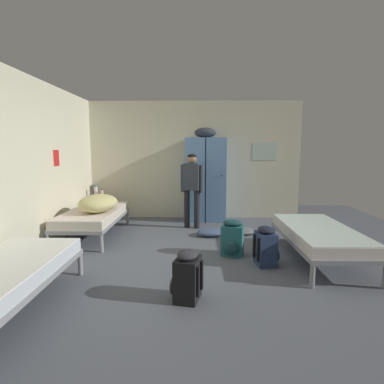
# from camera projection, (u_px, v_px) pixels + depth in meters

# --- Properties ---
(ground_plane) EXTENTS (8.70, 8.70, 0.00)m
(ground_plane) POSITION_uv_depth(u_px,v_px,m) (192.00, 258.00, 4.57)
(ground_plane) COLOR #565B66
(room_backdrop) EXTENTS (4.89, 5.50, 2.69)m
(room_backdrop) POSITION_uv_depth(u_px,v_px,m) (125.00, 163.00, 5.70)
(room_backdrop) COLOR beige
(room_backdrop) RESTS_ON ground_plane
(locker_bank) EXTENTS (0.90, 0.55, 2.07)m
(locker_bank) POSITION_uv_depth(u_px,v_px,m) (205.00, 178.00, 6.85)
(locker_bank) COLOR #5B84B2
(locker_bank) RESTS_ON ground_plane
(shelf_unit) EXTENTS (0.38, 0.30, 0.57)m
(shelf_unit) POSITION_uv_depth(u_px,v_px,m) (100.00, 206.00, 6.83)
(shelf_unit) COLOR #99704C
(shelf_unit) RESTS_ON ground_plane
(bed_left_rear) EXTENTS (0.90, 1.90, 0.49)m
(bed_left_rear) POSITION_uv_depth(u_px,v_px,m) (94.00, 216.00, 5.68)
(bed_left_rear) COLOR gray
(bed_left_rear) RESTS_ON ground_plane
(bed_left_front) EXTENTS (0.90, 1.90, 0.49)m
(bed_left_front) POSITION_uv_depth(u_px,v_px,m) (1.00, 276.00, 2.99)
(bed_left_front) COLOR gray
(bed_left_front) RESTS_ON ground_plane
(bed_right) EXTENTS (0.90, 1.90, 0.49)m
(bed_right) POSITION_uv_depth(u_px,v_px,m) (319.00, 235.00, 4.42)
(bed_right) COLOR gray
(bed_right) RESTS_ON ground_plane
(bedding_heap) EXTENTS (0.66, 0.89, 0.31)m
(bedding_heap) POSITION_uv_depth(u_px,v_px,m) (98.00, 203.00, 5.49)
(bedding_heap) COLOR #D1C67F
(bedding_heap) RESTS_ON bed_left_rear
(person_traveler) EXTENTS (0.46, 0.28, 1.51)m
(person_traveler) POSITION_uv_depth(u_px,v_px,m) (192.00, 184.00, 6.18)
(person_traveler) COLOR black
(person_traveler) RESTS_ON ground_plane
(water_bottle) EXTENTS (0.07, 0.07, 0.24)m
(water_bottle) POSITION_uv_depth(u_px,v_px,m) (96.00, 191.00, 6.80)
(water_bottle) COLOR white
(water_bottle) RESTS_ON shelf_unit
(lotion_bottle) EXTENTS (0.06, 0.06, 0.17)m
(lotion_bottle) POSITION_uv_depth(u_px,v_px,m) (102.00, 193.00, 6.74)
(lotion_bottle) COLOR beige
(lotion_bottle) RESTS_ON shelf_unit
(backpack_navy) EXTENTS (0.36, 0.35, 0.55)m
(backpack_navy) POSITION_uv_depth(u_px,v_px,m) (266.00, 247.00, 4.25)
(backpack_navy) COLOR navy
(backpack_navy) RESTS_ON ground_plane
(backpack_black) EXTENTS (0.38, 0.37, 0.55)m
(backpack_black) POSITION_uv_depth(u_px,v_px,m) (187.00, 276.00, 3.27)
(backpack_black) COLOR black
(backpack_black) RESTS_ON ground_plane
(backpack_teal) EXTENTS (0.37, 0.39, 0.55)m
(backpack_teal) POSITION_uv_depth(u_px,v_px,m) (232.00, 239.00, 4.64)
(backpack_teal) COLOR #23666B
(backpack_teal) RESTS_ON ground_plane
(clothes_pile_denim) EXTENTS (0.54, 0.39, 0.14)m
(clothes_pile_denim) POSITION_uv_depth(u_px,v_px,m) (211.00, 232.00, 5.71)
(clothes_pile_denim) COLOR #42567A
(clothes_pile_denim) RESTS_ON ground_plane
(clothes_pile_grey) EXTENTS (0.46, 0.46, 0.10)m
(clothes_pile_grey) POSITION_uv_depth(u_px,v_px,m) (243.00, 231.00, 5.89)
(clothes_pile_grey) COLOR slate
(clothes_pile_grey) RESTS_ON ground_plane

